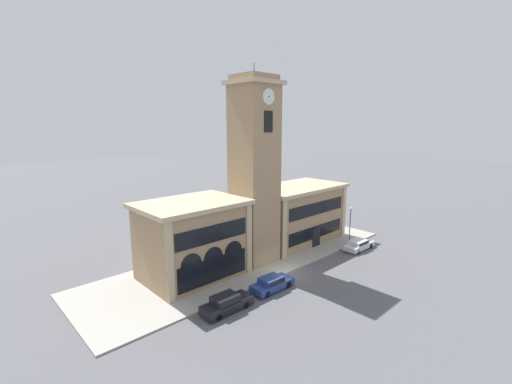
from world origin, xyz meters
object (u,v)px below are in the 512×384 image
Objects in this scene: parked_car_near at (226,303)px; parked_car_far at (359,244)px; street_lamp at (350,219)px; parked_car_mid at (272,283)px.

parked_car_near is 21.72m from parked_car_far.
street_lamp is (22.74, 2.00, 2.67)m from parked_car_near.
parked_car_near is at bearing -174.98° from street_lamp.
street_lamp is (17.13, 2.00, 2.72)m from parked_car_mid.
parked_car_mid reaches higher than parked_car_far.
parked_car_far is 3.57m from street_lamp.
parked_car_near is 1.03× the size of parked_car_mid.
parked_car_near is 22.99m from street_lamp.
parked_car_far is (21.72, 0.00, -0.10)m from parked_car_near.
parked_car_near is 0.96× the size of street_lamp.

